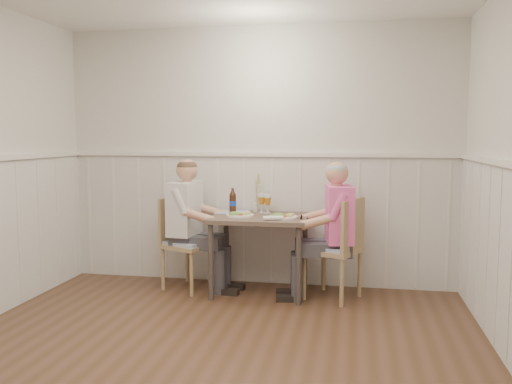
% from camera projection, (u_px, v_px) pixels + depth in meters
% --- Properties ---
extents(ground_plane, '(4.50, 4.50, 0.00)m').
position_uv_depth(ground_plane, '(195.00, 375.00, 3.43)').
color(ground_plane, '#4B311F').
extents(room_shell, '(4.04, 4.54, 2.60)m').
position_uv_depth(room_shell, '(192.00, 134.00, 3.27)').
color(room_shell, silver).
rests_on(room_shell, ground).
extents(wainscot, '(4.00, 4.49, 1.34)m').
position_uv_depth(wainscot, '(221.00, 246.00, 4.03)').
color(wainscot, silver).
rests_on(wainscot, ground).
extents(dining_table, '(0.91, 0.70, 0.75)m').
position_uv_depth(dining_table, '(260.00, 227.00, 5.14)').
color(dining_table, brown).
rests_on(dining_table, ground).
extents(chair_right, '(0.59, 0.59, 0.94)m').
position_uv_depth(chair_right, '(338.00, 245.00, 4.97)').
color(chair_right, '#9C8056').
rests_on(chair_right, ground).
extents(chair_left, '(0.56, 0.56, 0.90)m').
position_uv_depth(chair_left, '(185.00, 239.00, 5.35)').
color(chair_left, '#9C8056').
rests_on(chair_left, ground).
extents(man_in_pink, '(0.64, 0.45, 1.30)m').
position_uv_depth(man_in_pink, '(335.00, 241.00, 4.97)').
color(man_in_pink, '#3F3F47').
rests_on(man_in_pink, ground).
extents(diner_cream, '(0.63, 0.44, 1.31)m').
position_uv_depth(diner_cream, '(189.00, 234.00, 5.31)').
color(diner_cream, '#3F3F47').
rests_on(diner_cream, ground).
extents(plate_man, '(0.27, 0.27, 0.07)m').
position_uv_depth(plate_man, '(282.00, 216.00, 5.00)').
color(plate_man, white).
rests_on(plate_man, dining_table).
extents(plate_diner, '(0.26, 0.26, 0.07)m').
position_uv_depth(plate_diner, '(239.00, 214.00, 5.11)').
color(plate_diner, white).
rests_on(plate_diner, dining_table).
extents(beer_glass_a, '(0.07, 0.07, 0.18)m').
position_uv_depth(beer_glass_a, '(268.00, 201.00, 5.32)').
color(beer_glass_a, silver).
rests_on(beer_glass_a, dining_table).
extents(beer_glass_b, '(0.08, 0.08, 0.19)m').
position_uv_depth(beer_glass_b, '(262.00, 200.00, 5.33)').
color(beer_glass_b, silver).
rests_on(beer_glass_b, dining_table).
extents(beer_bottle, '(0.07, 0.07, 0.24)m').
position_uv_depth(beer_bottle, '(233.00, 202.00, 5.35)').
color(beer_bottle, '#321C11').
rests_on(beer_bottle, dining_table).
extents(rolled_napkin, '(0.19, 0.09, 0.04)m').
position_uv_depth(rolled_napkin, '(273.00, 218.00, 4.87)').
color(rolled_napkin, white).
rests_on(rolled_napkin, dining_table).
extents(grass_vase, '(0.05, 0.05, 0.40)m').
position_uv_depth(grass_vase, '(256.00, 194.00, 5.41)').
color(grass_vase, silver).
rests_on(grass_vase, dining_table).
extents(gingham_mat, '(0.36, 0.30, 0.01)m').
position_uv_depth(gingham_mat, '(232.00, 212.00, 5.38)').
color(gingham_mat, '#6079C0').
rests_on(gingham_mat, dining_table).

